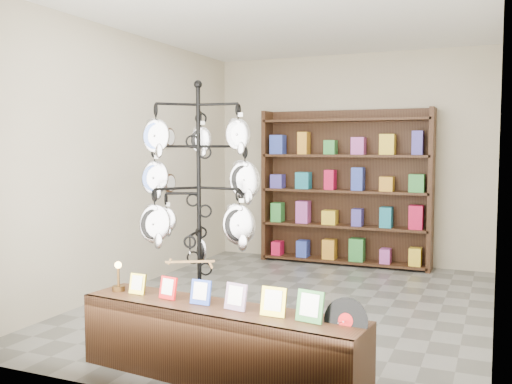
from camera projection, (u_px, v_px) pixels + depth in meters
The scene contains 6 objects.
ground at pixel (290, 304), 6.08m from camera, with size 5.00×5.00×0.00m, color slate.
room_envelope at pixel (291, 130), 5.93m from camera, with size 5.00×5.00×5.00m.
display_tree at pixel (199, 188), 5.09m from camera, with size 1.25×1.25×2.26m.
front_shelf at pixel (218, 343), 4.08m from camera, with size 2.21×0.68×0.77m.
back_shelving at pixel (345, 192), 8.10m from camera, with size 2.42×0.36×2.20m.
wall_clocks at pixel (170, 160), 7.46m from camera, with size 0.03×0.24×0.84m.
Camera 1 is at (2.00, -5.63, 1.67)m, focal length 40.00 mm.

